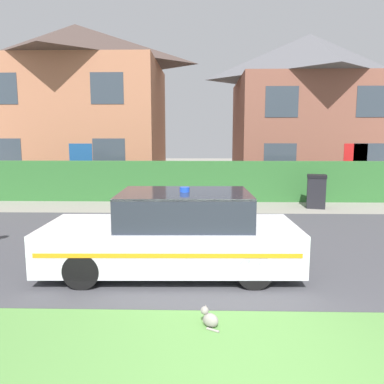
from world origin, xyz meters
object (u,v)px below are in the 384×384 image
(police_car, at_px, (175,234))
(wheelie_bin, at_px, (316,191))
(house_left, at_px, (78,105))
(house_right, at_px, (307,109))
(cat, at_px, (209,319))

(police_car, height_order, wheelie_bin, police_car)
(house_left, xyz_separation_m, house_right, (11.55, 0.19, -0.24))
(cat, height_order, house_right, house_right)
(wheelie_bin, bearing_deg, house_right, 92.16)
(police_car, xyz_separation_m, house_left, (-5.77, 12.82, 3.32))
(house_right, height_order, wheelie_bin, house_right)
(cat, distance_m, wheelie_bin, 8.98)
(wheelie_bin, bearing_deg, house_left, 161.05)
(cat, xyz_separation_m, wheelie_bin, (3.75, 8.15, 0.46))
(house_left, distance_m, house_right, 11.55)
(police_car, bearing_deg, wheelie_bin, -126.10)
(cat, xyz_separation_m, house_left, (-6.34, 14.75, 3.90))
(police_car, height_order, cat, police_car)
(house_right, bearing_deg, house_left, -179.04)
(house_left, relative_size, wheelie_bin, 7.69)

